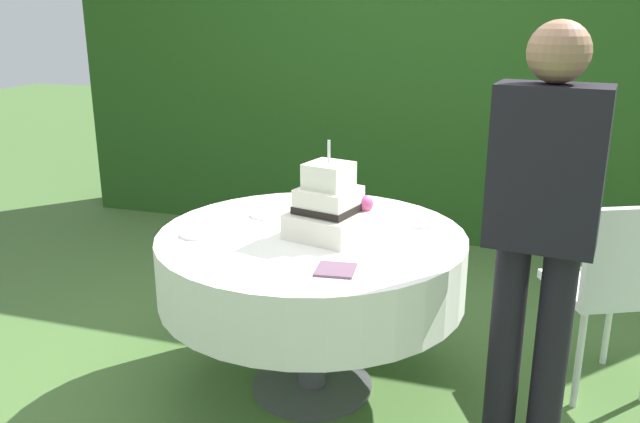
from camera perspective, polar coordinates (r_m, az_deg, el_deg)
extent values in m
plane|color=#476B33|center=(3.07, -0.68, -14.92)|extent=(20.00, 20.00, 0.00)
cube|color=#234C19|center=(4.89, 8.28, 13.11)|extent=(5.21, 0.49, 2.59)
cylinder|color=#4C4C51|center=(3.06, -0.69, -14.77)|extent=(0.54, 0.54, 0.02)
cylinder|color=#4C4C51|center=(2.90, -0.71, -9.03)|extent=(0.12, 0.12, 0.70)
cylinder|color=brown|center=(2.75, -0.74, -2.22)|extent=(1.26, 1.26, 0.03)
cylinder|color=white|center=(2.80, -0.73, -4.55)|extent=(1.29, 1.29, 0.27)
cube|color=silver|center=(2.70, 0.75, -1.09)|extent=(0.35, 0.35, 0.10)
cube|color=silver|center=(2.67, 0.76, 1.00)|extent=(0.26, 0.26, 0.10)
cube|color=black|center=(2.68, 0.76, 0.33)|extent=(0.27, 0.27, 0.03)
cube|color=silver|center=(2.64, 0.77, 3.14)|extent=(0.20, 0.20, 0.10)
sphere|color=#E04C8C|center=(2.72, 3.91, 0.69)|extent=(0.07, 0.07, 0.07)
cylinder|color=silver|center=(2.62, 0.78, 5.21)|extent=(0.01, 0.01, 0.09)
cylinder|color=white|center=(2.90, 8.83, -0.97)|extent=(0.15, 0.15, 0.01)
cylinder|color=white|center=(2.77, -10.64, -1.93)|extent=(0.14, 0.14, 0.01)
cylinder|color=white|center=(2.98, -4.72, -0.28)|extent=(0.14, 0.14, 0.01)
cube|color=#6B4C60|center=(2.36, 1.37, -5.07)|extent=(0.15, 0.15, 0.01)
cylinder|color=white|center=(3.42, 23.75, -8.64)|extent=(0.03, 0.03, 0.45)
cylinder|color=white|center=(3.27, 18.88, -9.26)|extent=(0.03, 0.03, 0.45)
cylinder|color=white|center=(3.02, 21.55, -11.84)|extent=(0.03, 0.03, 0.45)
cube|color=white|center=(3.12, 23.24, -6.12)|extent=(0.53, 0.53, 0.04)
cube|color=white|center=(2.90, 25.51, -3.46)|extent=(0.38, 0.21, 0.40)
cylinder|color=black|center=(2.55, 19.35, -12.11)|extent=(0.12, 0.12, 0.85)
cylinder|color=black|center=(2.56, 15.74, -11.58)|extent=(0.12, 0.12, 0.85)
cube|color=black|center=(2.31, 19.09, 3.59)|extent=(0.38, 0.24, 0.55)
sphere|color=#8C664C|center=(2.25, 20.03, 12.89)|extent=(0.20, 0.20, 0.20)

